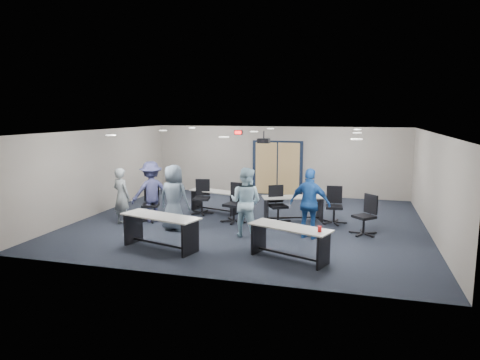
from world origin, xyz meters
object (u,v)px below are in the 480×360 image
(person_plaid, at_px, (174,198))
(person_lightblue, at_px, (246,202))
(table_back_right, at_px, (293,204))
(chair_loose_right, at_px, (364,215))
(chair_loose_left, at_px, (151,204))
(table_back_left, at_px, (215,197))
(chair_back_d, at_px, (334,205))
(table_front_right, at_px, (290,237))
(chair_back_c, at_px, (278,205))
(person_navy, at_px, (310,204))
(person_back, at_px, (151,192))
(person_gray, at_px, (121,196))
(table_front_left, at_px, (160,226))
(chair_back_a, at_px, (202,197))
(chair_back_b, at_px, (234,203))

(person_plaid, bearing_deg, person_lightblue, -174.84)
(table_back_right, height_order, chair_loose_right, chair_loose_right)
(chair_loose_left, bearing_deg, chair_loose_right, -14.46)
(table_back_left, height_order, chair_back_d, chair_back_d)
(table_front_right, relative_size, chair_back_c, 1.77)
(chair_loose_left, relative_size, person_navy, 0.59)
(chair_loose_left, distance_m, person_back, 0.37)
(chair_back_c, height_order, person_gray, person_gray)
(person_plaid, bearing_deg, table_back_right, -141.97)
(table_front_left, bearing_deg, table_front_right, 16.23)
(person_gray, bearing_deg, chair_loose_left, -118.88)
(table_back_right, height_order, person_plaid, person_plaid)
(person_plaid, distance_m, person_back, 1.25)
(person_back, bearing_deg, table_front_right, 111.91)
(chair_loose_left, height_order, person_plaid, person_plaid)
(table_front_left, relative_size, person_gray, 1.26)
(chair_back_d, height_order, chair_loose_left, chair_back_d)
(person_gray, relative_size, person_back, 0.92)
(chair_back_a, bearing_deg, chair_back_b, -40.24)
(chair_back_b, distance_m, person_gray, 3.28)
(chair_back_c, distance_m, person_lightblue, 1.71)
(table_front_right, height_order, chair_loose_right, chair_loose_right)
(person_navy, bearing_deg, person_plaid, 15.47)
(chair_loose_left, bearing_deg, person_navy, -21.99)
(chair_loose_left, bearing_deg, table_back_left, 32.22)
(table_back_right, height_order, person_back, person_back)
(chair_loose_left, distance_m, person_plaid, 1.33)
(chair_back_b, xyz_separation_m, person_gray, (-3.07, -1.11, 0.25))
(person_back, bearing_deg, person_navy, 132.57)
(chair_back_d, distance_m, person_back, 5.43)
(chair_back_a, bearing_deg, chair_loose_left, -142.61)
(table_front_right, xyz_separation_m, chair_back_d, (0.77, 3.43, 0.03))
(person_lightblue, bearing_deg, table_back_right, -106.41)
(chair_loose_right, height_order, person_back, person_back)
(chair_loose_right, xyz_separation_m, person_lightblue, (-3.01, -0.93, 0.37))
(table_back_left, xyz_separation_m, person_navy, (3.32, -2.15, 0.43))
(person_gray, xyz_separation_m, person_plaid, (1.70, -0.12, 0.08))
(chair_back_b, xyz_separation_m, person_plaid, (-1.37, -1.22, 0.33))
(person_back, bearing_deg, chair_loose_left, -26.49)
(table_back_right, relative_size, chair_loose_left, 1.81)
(table_back_right, relative_size, person_gray, 1.16)
(person_lightblue, bearing_deg, chair_back_b, -50.64)
(table_back_right, xyz_separation_m, person_plaid, (-3.05, -1.85, 0.40))
(chair_back_c, xyz_separation_m, person_navy, (1.06, -1.31, 0.37))
(chair_back_a, bearing_deg, person_plaid, -102.87)
(chair_back_b, relative_size, person_plaid, 0.64)
(table_front_left, relative_size, chair_back_d, 1.93)
(chair_loose_right, bearing_deg, chair_back_a, -146.04)
(chair_back_c, bearing_deg, table_front_left, -155.34)
(chair_back_b, distance_m, person_lightblue, 1.50)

